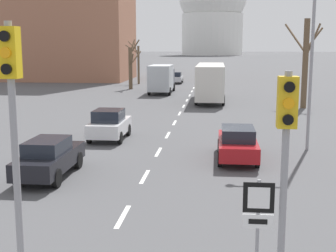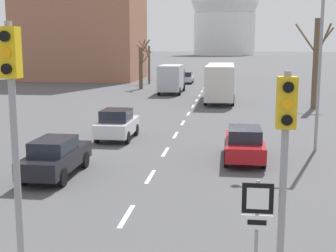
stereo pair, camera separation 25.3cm
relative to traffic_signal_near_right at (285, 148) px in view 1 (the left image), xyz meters
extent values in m
cube|color=silver|center=(-4.15, 4.90, -3.36)|extent=(0.16, 2.00, 0.01)
cube|color=silver|center=(-4.15, 9.40, -3.36)|extent=(0.16, 2.00, 0.01)
cube|color=silver|center=(-4.15, 13.90, -3.36)|extent=(0.16, 2.00, 0.01)
cube|color=silver|center=(-4.15, 18.40, -3.36)|extent=(0.16, 2.00, 0.01)
cube|color=silver|center=(-4.15, 22.90, -3.36)|extent=(0.16, 2.00, 0.01)
cube|color=silver|center=(-4.15, 27.40, -3.36)|extent=(0.16, 2.00, 0.01)
cube|color=silver|center=(-4.15, 31.90, -3.36)|extent=(0.16, 2.00, 0.01)
cube|color=silver|center=(-4.15, 36.40, -3.36)|extent=(0.16, 2.00, 0.01)
cube|color=silver|center=(-4.15, 40.90, -3.36)|extent=(0.16, 2.00, 0.01)
cube|color=silver|center=(-4.15, 45.40, -3.36)|extent=(0.16, 2.00, 0.01)
cube|color=silver|center=(-4.15, 49.90, -3.36)|extent=(0.16, 2.00, 0.01)
cube|color=silver|center=(-4.15, 54.40, -3.36)|extent=(0.16, 2.00, 0.01)
cube|color=silver|center=(-4.15, 58.90, -3.36)|extent=(0.16, 2.00, 0.01)
cylinder|color=gray|center=(0.00, 0.01, -0.96)|extent=(0.14, 0.14, 4.81)
cube|color=gold|center=(0.00, 0.01, 0.87)|extent=(0.36, 0.28, 0.96)
cylinder|color=black|center=(0.00, -0.16, 1.16)|extent=(0.20, 0.06, 0.20)
cylinder|color=orange|center=(0.00, -0.16, 0.87)|extent=(0.20, 0.06, 0.20)
cylinder|color=black|center=(0.00, -0.16, 0.57)|extent=(0.20, 0.06, 0.20)
cylinder|color=gray|center=(-5.15, -0.31, -0.50)|extent=(0.14, 0.14, 5.71)
cube|color=yellow|center=(-5.15, -0.31, 1.77)|extent=(0.36, 0.28, 0.96)
cylinder|color=black|center=(-5.15, -0.48, 2.07)|extent=(0.20, 0.06, 0.20)
cylinder|color=orange|center=(-5.15, -0.48, 1.77)|extent=(0.20, 0.06, 0.20)
cylinder|color=black|center=(-5.15, -0.48, 1.47)|extent=(0.20, 0.06, 0.20)
cylinder|color=gray|center=(-0.46, 0.02, -2.00)|extent=(0.07, 0.07, 2.73)
cube|color=black|center=(-0.46, 0.00, -0.98)|extent=(0.60, 0.03, 0.60)
cube|color=white|center=(-0.46, -0.02, -0.98)|extent=(0.42, 0.01, 0.42)
cube|color=white|center=(-0.46, 0.00, -1.46)|extent=(0.60, 0.03, 0.28)
cube|color=black|center=(-0.46, -0.02, -1.46)|extent=(0.36, 0.01, 0.10)
cylinder|color=gray|center=(3.36, 15.24, 1.31)|extent=(0.16, 0.16, 9.33)
cube|color=black|center=(-7.96, 9.03, -2.66)|extent=(1.62, 4.51, 0.68)
cube|color=#1E232D|center=(-7.96, 8.80, -2.05)|extent=(1.38, 2.16, 0.56)
cylinder|color=black|center=(-8.71, 10.42, -3.00)|extent=(0.18, 0.72, 0.72)
cylinder|color=black|center=(-7.20, 10.42, -3.00)|extent=(0.18, 0.72, 0.72)
cylinder|color=black|center=(-8.71, 7.63, -3.00)|extent=(0.18, 0.72, 0.72)
cylinder|color=black|center=(-7.20, 7.63, -3.00)|extent=(0.18, 0.72, 0.72)
cube|color=maroon|center=(-0.29, 12.75, -2.69)|extent=(1.73, 4.56, 0.66)
cube|color=#1E232D|center=(-0.29, 12.52, -2.08)|extent=(1.47, 2.19, 0.57)
cylinder|color=black|center=(-1.11, 14.16, -3.02)|extent=(0.18, 0.67, 0.67)
cylinder|color=black|center=(0.52, 14.16, -3.02)|extent=(0.18, 0.67, 0.67)
cylinder|color=black|center=(-1.11, 11.33, -3.02)|extent=(0.18, 0.67, 0.67)
cylinder|color=black|center=(0.52, 11.33, -3.02)|extent=(0.18, 0.67, 0.67)
cube|color=#B7B7BC|center=(-6.92, 56.72, -2.72)|extent=(1.61, 4.19, 0.65)
cube|color=#1E232D|center=(-6.92, 56.51, -2.07)|extent=(1.36, 2.01, 0.64)
cylinder|color=black|center=(-7.67, 58.01, -3.04)|extent=(0.18, 0.63, 0.63)
cylinder|color=black|center=(-6.17, 58.01, -3.04)|extent=(0.18, 0.63, 0.63)
cylinder|color=black|center=(-7.67, 55.42, -3.04)|extent=(0.18, 0.63, 0.63)
cylinder|color=black|center=(-6.17, 55.42, -3.04)|extent=(0.18, 0.63, 0.63)
cube|color=silver|center=(-7.29, 16.80, -2.65)|extent=(1.80, 3.94, 0.74)
cube|color=#1E232D|center=(-7.29, 16.61, -1.96)|extent=(1.53, 1.89, 0.64)
cylinder|color=black|center=(-8.14, 18.02, -3.02)|extent=(0.18, 0.68, 0.68)
cylinder|color=black|center=(-6.44, 18.02, -3.02)|extent=(0.18, 0.68, 0.68)
cylinder|color=black|center=(-8.14, 15.58, -3.02)|extent=(0.18, 0.68, 0.68)
cylinder|color=black|center=(-6.44, 15.58, -3.02)|extent=(0.18, 0.68, 0.68)
cube|color=beige|center=(-1.88, 35.91, -1.38)|extent=(2.50, 10.80, 3.00)
cube|color=black|center=(-1.88, 35.91, -1.00)|extent=(2.52, 10.26, 0.90)
cylinder|color=black|center=(-3.08, 39.69, -2.88)|extent=(0.26, 0.96, 0.96)
cylinder|color=black|center=(-0.68, 39.69, -2.88)|extent=(0.26, 0.96, 0.96)
cylinder|color=black|center=(-3.08, 32.67, -2.88)|extent=(0.26, 0.96, 0.96)
cylinder|color=black|center=(-0.68, 32.67, -2.88)|extent=(0.26, 0.96, 0.96)
cube|color=#333842|center=(-7.37, 45.59, -1.87)|extent=(2.20, 2.00, 2.10)
cube|color=#B2B7BC|center=(-7.37, 41.99, -1.57)|extent=(2.30, 5.20, 2.70)
cylinder|color=black|center=(-8.47, 45.59, -2.92)|extent=(0.24, 0.88, 0.88)
cylinder|color=black|center=(-6.27, 45.59, -2.92)|extent=(0.24, 0.88, 0.88)
cylinder|color=black|center=(-8.47, 40.56, -2.92)|extent=(0.24, 0.88, 0.88)
cylinder|color=black|center=(-6.27, 40.56, -2.92)|extent=(0.24, 0.88, 0.88)
cylinder|color=brown|center=(-12.04, 55.25, -0.76)|extent=(0.30, 0.30, 5.19)
cylinder|color=brown|center=(-12.92, 55.17, 1.37)|extent=(1.82, 0.30, 1.25)
cylinder|color=brown|center=(-12.84, 55.66, 1.74)|extent=(1.61, 1.01, 1.53)
cylinder|color=brown|center=(-12.50, 55.97, 1.35)|extent=(0.95, 1.55, 2.36)
cylinder|color=brown|center=(6.07, 31.71, 0.37)|extent=(0.48, 0.48, 7.46)
cylinder|color=brown|center=(6.90, 32.43, 2.54)|extent=(1.63, 1.70, 1.83)
cylinder|color=brown|center=(6.70, 32.15, 2.32)|extent=(1.39, 1.05, 2.88)
cylinder|color=brown|center=(5.30, 33.19, 2.63)|extent=(1.32, 3.18, 2.42)
cylinder|color=brown|center=(-11.72, 47.44, -0.85)|extent=(0.46, 0.46, 5.02)
cylinder|color=brown|center=(-11.55, 48.06, 1.80)|extent=(0.46, 1.38, 1.68)
cylinder|color=brown|center=(-11.40, 46.78, 0.20)|extent=(0.70, 1.46, 1.59)
cylinder|color=brown|center=(-11.17, 47.48, 1.74)|extent=(1.24, 0.25, 1.78)
cylinder|color=brown|center=(-11.17, 48.20, 0.44)|extent=(1.08, 1.72, 1.61)
cylinder|color=silver|center=(-4.15, 251.91, 7.68)|extent=(33.11, 33.11, 22.08)
cube|color=#9E664C|center=(-23.85, 62.98, 8.25)|extent=(18.00, 14.00, 23.23)
camera|label=1|loc=(-1.31, -8.75, 1.90)|focal=50.00mm
camera|label=2|loc=(-1.06, -8.72, 1.90)|focal=50.00mm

